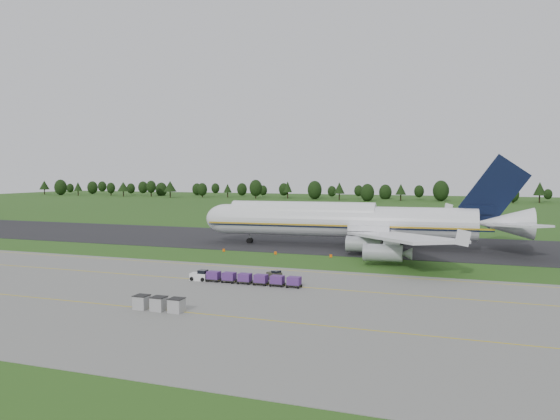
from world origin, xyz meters
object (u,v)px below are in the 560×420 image
at_px(baggage_train, 243,278).
at_px(uld_row, 159,304).
at_px(utility_cart, 274,276).
at_px(aircraft, 351,221).
at_px(edge_markers, 303,255).

distance_m(baggage_train, uld_row, 18.09).
bearing_deg(utility_cart, aircraft, 85.85).
bearing_deg(edge_markers, utility_cart, -82.80).
bearing_deg(utility_cart, baggage_train, -130.77).
relative_size(baggage_train, edge_markers, 0.50).
xyz_separation_m(aircraft, baggage_train, (-6.42, -44.73, -4.89)).
distance_m(uld_row, edge_markers, 46.73).
relative_size(utility_cart, edge_markers, 0.07).
relative_size(aircraft, edge_markers, 2.07).
bearing_deg(uld_row, utility_cart, 73.15).
height_order(utility_cart, uld_row, uld_row).
distance_m(aircraft, edge_markers, 17.93).
distance_m(baggage_train, utility_cart, 5.32).
bearing_deg(utility_cart, edge_markers, 97.20).
height_order(aircraft, baggage_train, aircraft).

